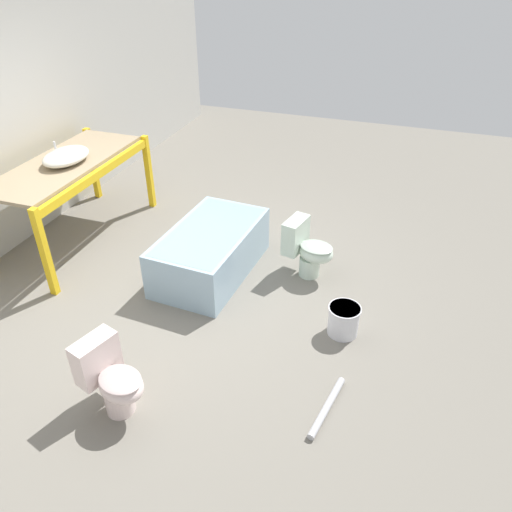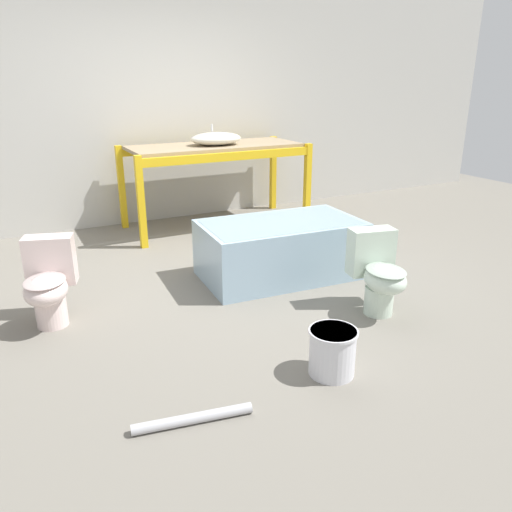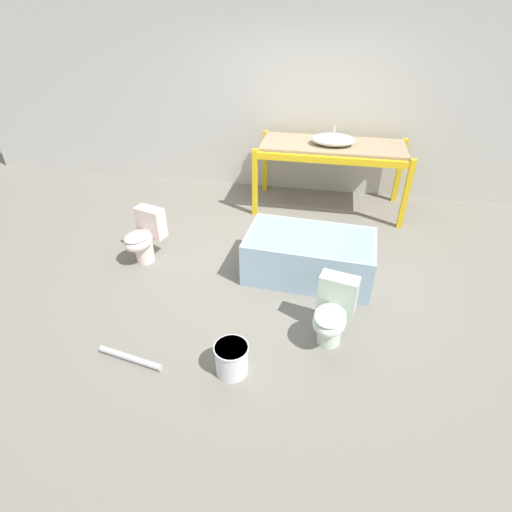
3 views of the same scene
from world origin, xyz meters
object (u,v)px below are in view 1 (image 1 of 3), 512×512
Objects in this scene: bathtub_main at (211,248)px; toilet_far at (307,248)px; bucket_white at (344,320)px; sink_basin at (66,156)px; toilet_near at (112,378)px.

toilet_far is (0.28, -0.98, 0.03)m from bathtub_main.
bathtub_main is 1.02m from toilet_far.
bucket_white is at bearing -105.24° from bathtub_main.
sink_basin is 0.41× the size of bathtub_main.
toilet_far is at bearing 34.24° from bucket_white.
toilet_far is 0.99m from bucket_white.
sink_basin is 1.89m from bathtub_main.
bathtub_main is at bearing 18.43° from toilet_near.
bathtub_main is at bearing 71.06° from bucket_white.
toilet_far is (2.23, -0.94, 0.00)m from toilet_near.
toilet_far is (0.15, -2.71, -0.72)m from sink_basin.
sink_basin is 2.83m from toilet_near.
toilet_near is at bearing -139.54° from sink_basin.
sink_basin reaches higher than toilet_near.
bucket_white is (-0.66, -3.26, -0.89)m from sink_basin.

